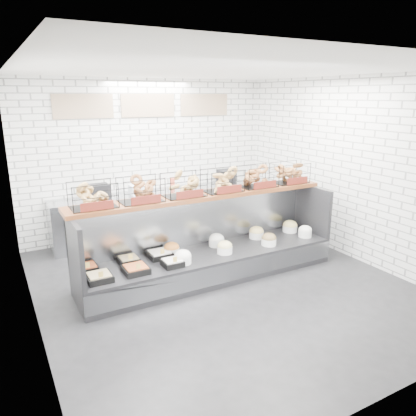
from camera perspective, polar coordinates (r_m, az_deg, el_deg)
ground at (r=6.10m, az=1.77°, el=-10.57°), size 5.50×5.50×0.00m
room_shell at (r=6.03m, az=-1.01°, el=9.60°), size 5.02×5.51×3.01m
display_case at (r=6.23m, az=0.16°, el=-6.64°), size 4.00×0.90×1.20m
bagel_shelf at (r=6.06m, az=-0.59°, el=3.31°), size 4.10×0.50×0.40m
prep_counter at (r=7.98m, az=-7.07°, el=-0.67°), size 4.00×0.60×1.20m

